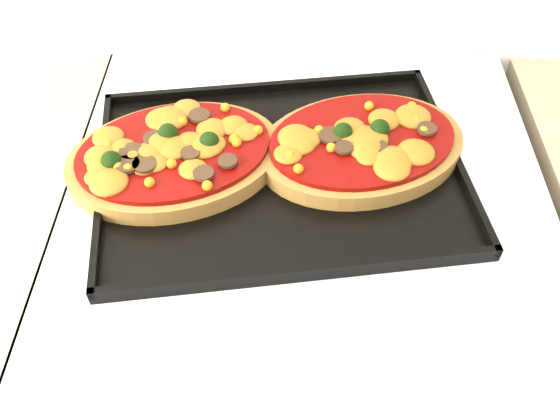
# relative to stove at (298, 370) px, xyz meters

# --- Properties ---
(stove) EXTENTS (0.60, 0.60, 0.91)m
(stove) POSITION_rel_stove_xyz_m (0.00, 0.00, 0.00)
(stove) COLOR white
(stove) RESTS_ON floor
(baking_tray) EXTENTS (0.48, 0.39, 0.02)m
(baking_tray) POSITION_rel_stove_xyz_m (-0.03, 0.03, 0.47)
(baking_tray) COLOR black
(baking_tray) RESTS_ON stove
(pizza_left) EXTENTS (0.31, 0.26, 0.04)m
(pizza_left) POSITION_rel_stove_xyz_m (-0.16, 0.04, 0.48)
(pizza_left) COLOR #A8753A
(pizza_left) RESTS_ON baking_tray
(pizza_right) EXTENTS (0.30, 0.25, 0.04)m
(pizza_right) POSITION_rel_stove_xyz_m (0.07, 0.06, 0.48)
(pizza_right) COLOR #A8753A
(pizza_right) RESTS_ON baking_tray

